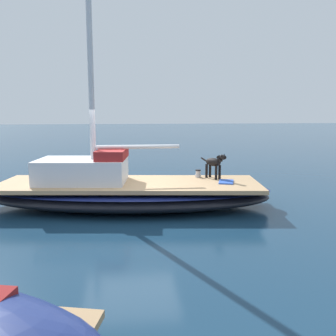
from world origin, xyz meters
TOP-DOWN VIEW (x-y plane):
  - ground_plane at (0.00, 0.00)m, footprint 120.00×120.00m
  - sailboat_main at (0.00, 0.00)m, footprint 3.34×7.48m
  - mast_main at (0.10, 0.74)m, footprint 0.14×2.27m
  - cabin_house at (0.14, 1.11)m, footprint 1.65×2.37m
  - dog_black at (0.23, -2.28)m, footprint 0.84×0.56m
  - deck_winch at (0.50, -1.89)m, footprint 0.16×0.16m
  - deck_towel at (-0.31, -2.46)m, footprint 0.64×0.51m
  - mooring_buoy at (4.47, 0.83)m, footprint 0.44×0.44m

SIDE VIEW (x-z plane):
  - ground_plane at x=0.00m, z-range 0.00..0.00m
  - mooring_buoy at x=4.47m, z-range 0.00..0.44m
  - sailboat_main at x=0.00m, z-range 0.01..0.67m
  - deck_towel at x=-0.31m, z-range 0.66..0.69m
  - deck_winch at x=0.50m, z-range 0.65..0.86m
  - cabin_house at x=0.14m, z-range 0.59..1.43m
  - dog_black at x=0.23m, z-range 0.73..1.43m
  - mast_main at x=0.10m, z-range 0.30..7.24m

